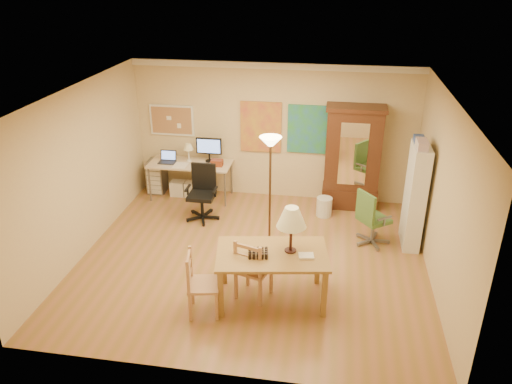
% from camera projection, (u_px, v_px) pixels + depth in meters
% --- Properties ---
extents(floor, '(5.50, 5.50, 0.00)m').
position_uv_depth(floor, '(252.00, 259.00, 8.07)').
color(floor, olive).
rests_on(floor, ground).
extents(crown_molding, '(5.50, 0.08, 0.12)m').
position_uv_depth(crown_molding, '(274.00, 66.00, 9.17)').
color(crown_molding, white).
rests_on(crown_molding, floor).
extents(corkboard, '(0.90, 0.04, 0.62)m').
position_uv_depth(corkboard, '(172.00, 120.00, 9.95)').
color(corkboard, tan).
rests_on(corkboard, floor).
extents(art_panel_left, '(0.80, 0.04, 1.00)m').
position_uv_depth(art_panel_left, '(261.00, 127.00, 9.71)').
color(art_panel_left, gold).
rests_on(art_panel_left, floor).
extents(art_panel_right, '(0.75, 0.04, 0.95)m').
position_uv_depth(art_panel_right, '(307.00, 129.00, 9.58)').
color(art_panel_right, teal).
rests_on(art_panel_right, floor).
extents(dining_table, '(1.65, 1.15, 1.43)m').
position_uv_depth(dining_table, '(279.00, 243.00, 6.77)').
color(dining_table, olive).
rests_on(dining_table, floor).
extents(ladder_chair_back, '(0.55, 0.53, 0.95)m').
position_uv_depth(ladder_chair_back, '(253.00, 270.00, 6.99)').
color(ladder_chair_back, '#AF7F50').
rests_on(ladder_chair_back, floor).
extents(ladder_chair_left, '(0.49, 0.50, 0.93)m').
position_uv_depth(ladder_chair_left, '(201.00, 285.00, 6.69)').
color(ladder_chair_left, '#AF7F50').
rests_on(ladder_chair_left, floor).
extents(torchiere_lamp, '(0.35, 0.35, 1.94)m').
position_uv_depth(torchiere_lamp, '(270.00, 160.00, 7.79)').
color(torchiere_lamp, '#462E1C').
rests_on(torchiere_lamp, floor).
extents(computer_desk, '(1.63, 0.71, 1.24)m').
position_uv_depth(computer_desk, '(193.00, 176.00, 10.05)').
color(computer_desk, beige).
rests_on(computer_desk, floor).
extents(office_chair_black, '(0.64, 0.64, 1.03)m').
position_uv_depth(office_chair_black, '(203.00, 205.00, 9.26)').
color(office_chair_black, black).
rests_on(office_chair_black, floor).
extents(office_chair_green, '(0.63, 0.62, 0.98)m').
position_uv_depth(office_chair_green, '(371.00, 230.00, 8.42)').
color(office_chair_green, slate).
rests_on(office_chair_green, floor).
extents(drawer_cart, '(0.34, 0.41, 0.68)m').
position_uv_depth(drawer_cart, '(157.00, 176.00, 10.31)').
color(drawer_cart, slate).
rests_on(drawer_cart, floor).
extents(armoire, '(1.09, 0.52, 2.01)m').
position_uv_depth(armoire, '(352.00, 164.00, 9.49)').
color(armoire, '#3D1D10').
rests_on(armoire, floor).
extents(bookshelf, '(0.26, 0.70, 1.76)m').
position_uv_depth(bookshelf, '(415.00, 197.00, 8.17)').
color(bookshelf, white).
rests_on(bookshelf, floor).
extents(wastebin, '(0.29, 0.29, 0.37)m').
position_uv_depth(wastebin, '(324.00, 207.00, 9.39)').
color(wastebin, silver).
rests_on(wastebin, floor).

